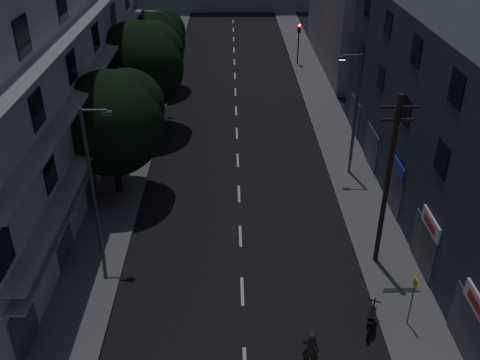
{
  "coord_description": "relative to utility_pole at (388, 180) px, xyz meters",
  "views": [
    {
      "loc": [
        -0.49,
        -13.05,
        17.38
      ],
      "look_at": [
        0.0,
        12.0,
        3.0
      ],
      "focal_mm": 40.0,
      "sensor_mm": 36.0,
      "label": 1
    }
  ],
  "objects": [
    {
      "name": "street_lamp_left_far",
      "position": [
        -14.01,
        21.22,
        -0.27
      ],
      "size": [
        1.51,
        0.25,
        8.0
      ],
      "color": "#585C5F",
      "rests_on": "sidewalk_left"
    },
    {
      "name": "motorcycle",
      "position": [
        -1.33,
        -4.63,
        -4.39
      ],
      "size": [
        0.89,
        1.81,
        1.22
      ],
      "rotation": [
        0.0,
        0.0,
        -0.37
      ],
      "color": "black",
      "rests_on": "ground"
    },
    {
      "name": "street_lamp_right",
      "position": [
        0.37,
        9.33,
        -0.27
      ],
      "size": [
        1.51,
        0.25,
        8.0
      ],
      "color": "#53555B",
      "rests_on": "sidewalk_right"
    },
    {
      "name": "bus_stop_sign",
      "position": [
        0.33,
        -4.49,
        -2.98
      ],
      "size": [
        0.06,
        0.35,
        2.52
      ],
      "color": "#595B60",
      "rests_on": "sidewalk_right"
    },
    {
      "name": "tree_far",
      "position": [
        -14.18,
        25.87,
        -0.21
      ],
      "size": [
        5.82,
        5.82,
        7.19
      ],
      "color": "black",
      "rests_on": "sidewalk_left"
    },
    {
      "name": "sidewalk_right",
      "position": [
        0.6,
        16.4,
        -4.79
      ],
      "size": [
        3.0,
        90.0,
        0.15
      ],
      "primitive_type": "cube",
      "color": "#565659",
      "rests_on": "ground"
    },
    {
      "name": "street_lamp_left_near",
      "position": [
        -14.1,
        1.13,
        -0.27
      ],
      "size": [
        1.51,
        0.25,
        8.0
      ],
      "color": "#55595C",
      "rests_on": "sidewalk_left"
    },
    {
      "name": "building_right",
      "position": [
        5.1,
        5.39,
        0.63
      ],
      "size": [
        6.19,
        28.0,
        11.0
      ],
      "color": "#292D37",
      "rests_on": "ground"
    },
    {
      "name": "tree_mid",
      "position": [
        -14.06,
        16.8,
        0.43
      ],
      "size": [
        6.69,
        6.69,
        8.24
      ],
      "color": "black",
      "rests_on": "sidewalk_left"
    },
    {
      "name": "tree_near",
      "position": [
        -14.3,
        7.23,
        0.12
      ],
      "size": [
        6.26,
        6.26,
        7.72
      ],
      "color": "black",
      "rests_on": "sidewalk_left"
    },
    {
      "name": "lane_markings",
      "position": [
        -6.9,
        22.65,
        -4.86
      ],
      "size": [
        0.15,
        60.5,
        0.01
      ],
      "color": "beige",
      "rests_on": "ground"
    },
    {
      "name": "building_left",
      "position": [
        -18.87,
        9.4,
        2.13
      ],
      "size": [
        7.0,
        36.0,
        14.0
      ],
      "color": "#B2B3AD",
      "rests_on": "ground"
    },
    {
      "name": "ground",
      "position": [
        -6.9,
        16.4,
        -4.87
      ],
      "size": [
        160.0,
        160.0,
        0.0
      ],
      "primitive_type": "plane",
      "color": "black",
      "rests_on": "ground"
    },
    {
      "name": "sidewalk_left",
      "position": [
        -14.4,
        16.4,
        -4.79
      ],
      "size": [
        3.0,
        90.0,
        0.15
      ],
      "primitive_type": "cube",
      "color": "#565659",
      "rests_on": "ground"
    },
    {
      "name": "traffic_signal_far_right",
      "position": [
        -0.31,
        32.8,
        -1.77
      ],
      "size": [
        0.28,
        0.37,
        4.1
      ],
      "color": "black",
      "rests_on": "sidewalk_right"
    },
    {
      "name": "traffic_signal_far_left",
      "position": [
        -13.54,
        31.28,
        -1.77
      ],
      "size": [
        0.28,
        0.37,
        4.1
      ],
      "color": "black",
      "rests_on": "sidewalk_left"
    },
    {
      "name": "utility_pole",
      "position": [
        0.0,
        0.0,
        0.0
      ],
      "size": [
        1.8,
        0.24,
        9.0
      ],
      "color": "black",
      "rests_on": "sidewalk_right"
    }
  ]
}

